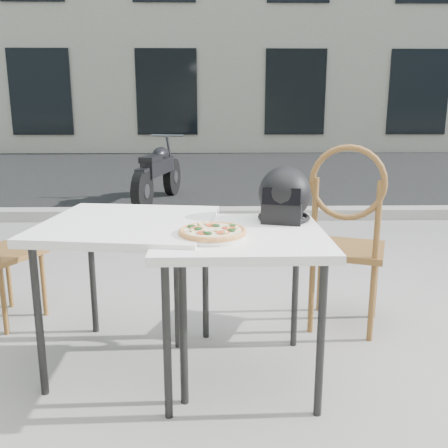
{
  "coord_description": "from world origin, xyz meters",
  "views": [
    {
      "loc": [
        -0.52,
        -2.62,
        1.29
      ],
      "look_at": [
        -0.47,
        -0.49,
        0.78
      ],
      "focal_mm": 40.0,
      "sensor_mm": 36.0,
      "label": 1
    }
  ],
  "objects_px": {
    "cafe_table_main": "(240,246)",
    "motorcycle": "(158,174)",
    "plate": "(213,236)",
    "cafe_chair_main": "(347,230)",
    "pizza": "(213,231)",
    "cafe_table_side": "(129,234)",
    "helmet": "(284,197)"
  },
  "relations": [
    {
      "from": "pizza",
      "to": "cafe_table_side",
      "type": "xyz_separation_m",
      "value": [
        -0.41,
        0.26,
        -0.08
      ]
    },
    {
      "from": "pizza",
      "to": "cafe_chair_main",
      "type": "bearing_deg",
      "value": 39.1
    },
    {
      "from": "plate",
      "to": "pizza",
      "type": "xyz_separation_m",
      "value": [
        0.0,
        0.0,
        0.02
      ]
    },
    {
      "from": "cafe_chair_main",
      "to": "motorcycle",
      "type": "xyz_separation_m",
      "value": [
        -1.46,
        3.91,
        -0.22
      ]
    },
    {
      "from": "plate",
      "to": "cafe_chair_main",
      "type": "relative_size",
      "value": 0.32
    },
    {
      "from": "cafe_chair_main",
      "to": "cafe_table_side",
      "type": "distance_m",
      "value": 1.21
    },
    {
      "from": "cafe_table_main",
      "to": "pizza",
      "type": "bearing_deg",
      "value": -140.09
    },
    {
      "from": "cafe_table_side",
      "to": "motorcycle",
      "type": "relative_size",
      "value": 0.5
    },
    {
      "from": "helmet",
      "to": "plate",
      "type": "bearing_deg",
      "value": -121.3
    },
    {
      "from": "plate",
      "to": "helmet",
      "type": "relative_size",
      "value": 1.06
    },
    {
      "from": "pizza",
      "to": "plate",
      "type": "bearing_deg",
      "value": -99.42
    },
    {
      "from": "cafe_table_main",
      "to": "motorcycle",
      "type": "xyz_separation_m",
      "value": [
        -0.84,
        4.42,
        -0.27
      ]
    },
    {
      "from": "pizza",
      "to": "helmet",
      "type": "height_order",
      "value": "helmet"
    },
    {
      "from": "motorcycle",
      "to": "cafe_table_main",
      "type": "bearing_deg",
      "value": -66.87
    },
    {
      "from": "cafe_table_main",
      "to": "pizza",
      "type": "distance_m",
      "value": 0.19
    },
    {
      "from": "plate",
      "to": "cafe_table_side",
      "type": "bearing_deg",
      "value": 147.74
    },
    {
      "from": "plate",
      "to": "cafe_table_main",
      "type": "bearing_deg",
      "value": 39.97
    },
    {
      "from": "cafe_table_main",
      "to": "motorcycle",
      "type": "height_order",
      "value": "motorcycle"
    },
    {
      "from": "motorcycle",
      "to": "cafe_table_side",
      "type": "bearing_deg",
      "value": -73.51
    },
    {
      "from": "plate",
      "to": "cafe_table_side",
      "type": "distance_m",
      "value": 0.48
    },
    {
      "from": "plate",
      "to": "cafe_chair_main",
      "type": "height_order",
      "value": "cafe_chair_main"
    },
    {
      "from": "helmet",
      "to": "cafe_chair_main",
      "type": "xyz_separation_m",
      "value": [
        0.4,
        0.28,
        -0.24
      ]
    },
    {
      "from": "helmet",
      "to": "motorcycle",
      "type": "bearing_deg",
      "value": 119.72
    },
    {
      "from": "cafe_table_main",
      "to": "plate",
      "type": "height_order",
      "value": "plate"
    },
    {
      "from": "pizza",
      "to": "cafe_table_side",
      "type": "distance_m",
      "value": 0.49
    },
    {
      "from": "pizza",
      "to": "cafe_table_side",
      "type": "height_order",
      "value": "pizza"
    },
    {
      "from": "helmet",
      "to": "cafe_chair_main",
      "type": "bearing_deg",
      "value": 50.34
    },
    {
      "from": "helmet",
      "to": "cafe_table_side",
      "type": "distance_m",
      "value": 0.78
    },
    {
      "from": "cafe_table_main",
      "to": "cafe_table_side",
      "type": "height_order",
      "value": "cafe_table_side"
    },
    {
      "from": "cafe_table_main",
      "to": "cafe_chair_main",
      "type": "relative_size",
      "value": 0.71
    },
    {
      "from": "helmet",
      "to": "cafe_table_side",
      "type": "xyz_separation_m",
      "value": [
        -0.76,
        -0.08,
        -0.17
      ]
    },
    {
      "from": "cafe_chair_main",
      "to": "cafe_table_side",
      "type": "relative_size",
      "value": 1.23
    }
  ]
}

